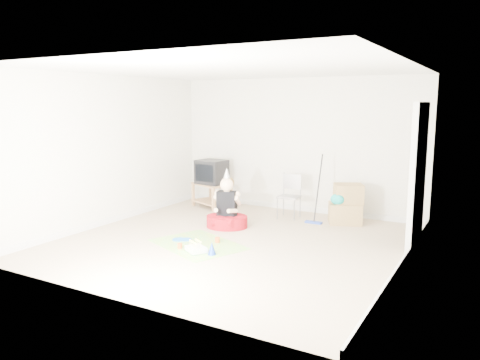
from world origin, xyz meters
The scene contains 16 objects.
ground centered at (0.00, 0.00, 0.00)m, with size 5.00×5.00×0.00m, color tan.
doorway_recess centered at (2.48, 1.20, 1.02)m, with size 0.02×0.90×2.05m, color black.
tv_stand centered at (-1.59, 1.88, 0.29)m, with size 0.92×0.76×0.50m.
crt_tv centered at (-1.59, 1.88, 0.74)m, with size 0.56×0.46×0.48m, color black.
folding_chair centered at (0.14, 1.83, 0.40)m, with size 0.39×0.37×0.83m.
cardboard_boxes centered at (1.18, 1.94, 0.34)m, with size 0.68×0.63×0.71m.
floor_mop centered at (0.69, 1.67, 0.26)m, with size 0.30×0.40×1.21m.
book_pile centered at (2.35, 2.00, 0.05)m, with size 0.21×0.25×0.10m.
seated_woman centered at (-0.53, 0.70, 0.23)m, with size 0.86×0.86×1.03m.
party_mat centered at (-0.39, -0.39, 0.00)m, with size 1.37×0.99×0.01m, color #FF35A0.
birthday_cake centered at (-0.19, -0.71, 0.04)m, with size 0.37×0.35×0.14m.
blue_plate_near centered at (-0.68, -0.29, 0.01)m, with size 0.19×0.19×0.01m, color blue.
blue_plate_far centered at (-0.78, -0.35, 0.01)m, with size 0.20×0.20×0.01m, color blue.
orange_cup_near centered at (-0.18, -0.17, 0.05)m, with size 0.07×0.07×0.08m, color #E05218.
orange_cup_far centered at (-0.50, -0.70, 0.04)m, with size 0.07×0.07×0.08m, color #E05218.
blue_party_hat centered at (0.06, -0.70, 0.10)m, with size 0.12×0.12×0.18m, color blue.
Camera 1 is at (3.50, -6.02, 2.10)m, focal length 35.00 mm.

